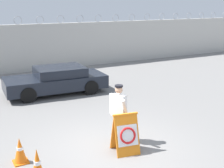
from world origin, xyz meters
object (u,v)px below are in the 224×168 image
object	(u,v)px
traffic_cone_near	(37,165)
parked_car_rear_sedan	(56,80)
traffic_cone_mid	(20,151)
security_guard	(119,111)
barricade_sign	(126,133)

from	to	relation	value
traffic_cone_near	parked_car_rear_sedan	xyz separation A→B (m)	(2.71, 6.61, 0.21)
traffic_cone_near	traffic_cone_mid	size ratio (longest dim) A/B	1.18
security_guard	traffic_cone_mid	xyz separation A→B (m)	(-2.81, 0.12, -0.62)
traffic_cone_near	parked_car_rear_sedan	bearing A→B (deg)	67.72
barricade_sign	security_guard	distance (m)	0.80
barricade_sign	security_guard	xyz separation A→B (m)	(0.16, 0.67, 0.40)
traffic_cone_near	traffic_cone_mid	world-z (taller)	traffic_cone_near
barricade_sign	traffic_cone_near	size ratio (longest dim) A/B	1.40
security_guard	traffic_cone_mid	size ratio (longest dim) A/B	2.55
barricade_sign	security_guard	world-z (taller)	security_guard
traffic_cone_near	barricade_sign	bearing A→B (deg)	5.71
traffic_cone_mid	security_guard	bearing A→B (deg)	-2.48
barricade_sign	parked_car_rear_sedan	bearing A→B (deg)	97.51
security_guard	traffic_cone_near	xyz separation A→B (m)	(-2.65, -0.92, -0.56)
security_guard	parked_car_rear_sedan	size ratio (longest dim) A/B	0.38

